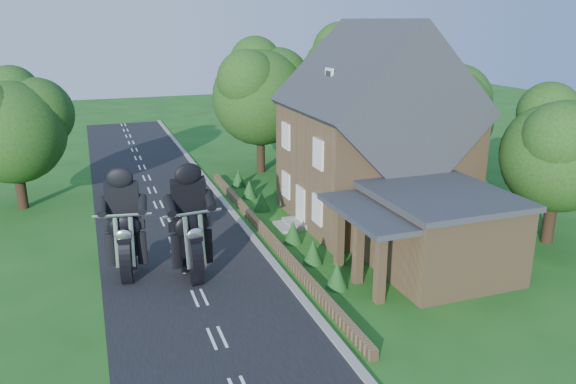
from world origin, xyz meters
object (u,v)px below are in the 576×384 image
object	(u,v)px
garden_wall	(267,234)
house	(374,138)
annex	(435,230)
motorcycle_follow	(128,262)
motorcycle_lead	(192,262)

from	to	relation	value
garden_wall	house	size ratio (longest dim) A/B	2.15
house	annex	world-z (taller)	house
house	motorcycle_follow	xyz separation A→B (m)	(-12.86, -3.23, -3.64)
garden_wall	house	distance (m)	7.52
garden_wall	annex	bearing A→B (deg)	-46.16
motorcycle_lead	house	bearing A→B (deg)	-163.51
annex	motorcycle_lead	world-z (taller)	annex
house	motorcycle_lead	xyz separation A→B (m)	(-10.42, -4.26, -3.60)
annex	motorcycle_lead	bearing A→B (deg)	165.49
garden_wall	motorcycle_lead	bearing A→B (deg)	-142.34
house	motorcycle_follow	distance (m)	13.75
annex	motorcycle_follow	world-z (taller)	annex
garden_wall	motorcycle_lead	world-z (taller)	motorcycle_lead
garden_wall	motorcycle_follow	world-z (taller)	motorcycle_follow
garden_wall	motorcycle_lead	size ratio (longest dim) A/B	13.87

